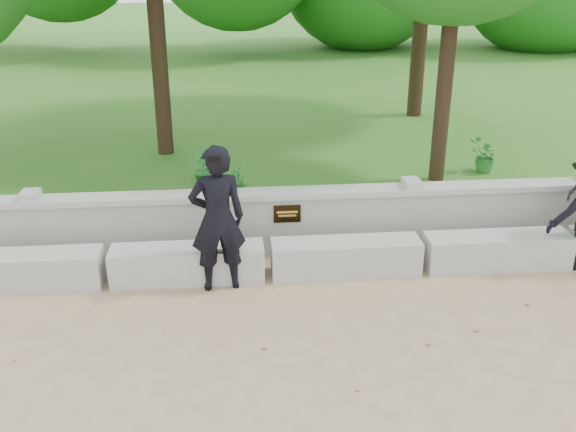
% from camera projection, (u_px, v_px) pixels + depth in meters
% --- Properties ---
extents(ground, '(80.00, 80.00, 0.00)m').
position_uv_depth(ground, '(280.00, 364.00, 6.44)').
color(ground, tan).
rests_on(ground, ground).
extents(lawn, '(40.00, 22.00, 0.25)m').
position_uv_depth(lawn, '(242.00, 85.00, 19.27)').
color(lawn, '#336C27').
rests_on(lawn, ground).
extents(concrete_bench, '(11.90, 0.45, 0.45)m').
position_uv_depth(concrete_bench, '(268.00, 260.00, 8.10)').
color(concrete_bench, '#B7B4AC').
rests_on(concrete_bench, ground).
extents(parapet_wall, '(12.50, 0.35, 0.90)m').
position_uv_depth(parapet_wall, '(264.00, 221.00, 8.65)').
color(parapet_wall, '#ACA9A2').
rests_on(parapet_wall, ground).
extents(man_main, '(0.72, 0.65, 1.82)m').
position_uv_depth(man_main, '(217.00, 219.00, 7.58)').
color(man_main, black).
rests_on(man_main, ground).
extents(shrub_b, '(0.35, 0.39, 0.59)m').
position_uv_depth(shrub_b, '(201.00, 168.00, 10.52)').
color(shrub_b, '#297A2D').
rests_on(shrub_b, lawn).
extents(shrub_c, '(0.66, 0.63, 0.58)m').
position_uv_depth(shrub_c, '(484.00, 156.00, 11.14)').
color(shrub_c, '#297A2D').
rests_on(shrub_c, lawn).
extents(shrub_d, '(0.33, 0.36, 0.57)m').
position_uv_depth(shrub_d, '(238.00, 182.00, 9.90)').
color(shrub_d, '#297A2D').
rests_on(shrub_d, lawn).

